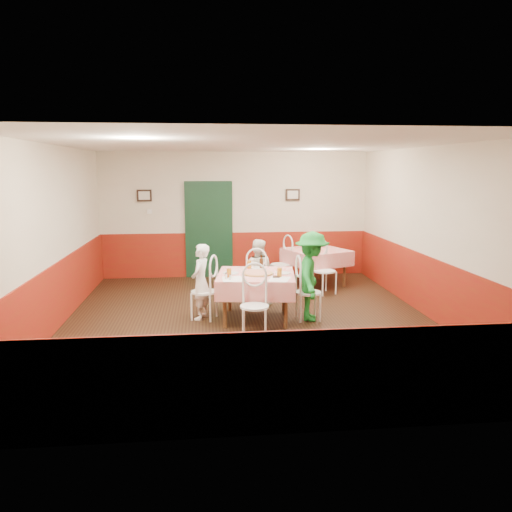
{
  "coord_description": "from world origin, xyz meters",
  "views": [
    {
      "loc": [
        -0.71,
        -7.73,
        2.44
      ],
      "look_at": [
        0.11,
        0.11,
        1.05
      ],
      "focal_mm": 35.0,
      "sensor_mm": 36.0,
      "label": 1
    }
  ],
  "objects": [
    {
      "name": "menu_left",
      "position": [
        -0.29,
        -0.26,
        0.76
      ],
      "size": [
        0.3,
        0.4,
        0.0
      ],
      "primitive_type": "cube",
      "rotation": [
        0.0,
        0.0,
        0.01
      ],
      "color": "white",
      "rests_on": "main_table"
    },
    {
      "name": "menu_right",
      "position": [
        0.43,
        -0.33,
        0.76
      ],
      "size": [
        0.42,
        0.48,
        0.0
      ],
      "primitive_type": "cube",
      "rotation": [
        0.0,
        0.0,
        -0.34
      ],
      "color": "white",
      "rests_on": "main_table"
    },
    {
      "name": "chair_far",
      "position": [
        0.22,
        0.95,
        0.45
      ],
      "size": [
        0.49,
        0.49,
        0.9
      ],
      "primitive_type": null,
      "rotation": [
        0.0,
        0.0,
        2.95
      ],
      "color": "white",
      "rests_on": "ground"
    },
    {
      "name": "wainscot_right",
      "position": [
        2.98,
        0.0,
        0.5
      ],
      "size": [
        0.03,
        7.0,
        1.0
      ],
      "primitive_type": "cube",
      "color": "maroon",
      "rests_on": "ground"
    },
    {
      "name": "shaker_c",
      "position": [
        -0.38,
        -0.19,
        0.81
      ],
      "size": [
        0.04,
        0.04,
        0.09
      ],
      "primitive_type": "cylinder",
      "rotation": [
        0.0,
        0.0,
        -0.13
      ],
      "color": "#B23319",
      "rests_on": "main_table"
    },
    {
      "name": "chair_second_a",
      "position": [
        0.88,
        2.39,
        0.45
      ],
      "size": [
        0.55,
        0.55,
        0.9
      ],
      "primitive_type": null,
      "rotation": [
        0.0,
        0.0,
        -1.17
      ],
      "color": "white",
      "rests_on": "ground"
    },
    {
      "name": "right_wall",
      "position": [
        3.0,
        0.0,
        1.4
      ],
      "size": [
        0.1,
        7.0,
        2.8
      ],
      "primitive_type": "cube",
      "color": "beige",
      "rests_on": "ground"
    },
    {
      "name": "second_table",
      "position": [
        1.63,
        2.39,
        0.38
      ],
      "size": [
        1.47,
        1.47,
        0.77
      ],
      "primitive_type": "cube",
      "rotation": [
        0.0,
        0.0,
        0.4
      ],
      "color": "red",
      "rests_on": "ground"
    },
    {
      "name": "wainscot_back",
      "position": [
        0.0,
        3.48,
        0.5
      ],
      "size": [
        6.0,
        0.03,
        1.0
      ],
      "primitive_type": "cube",
      "color": "maroon",
      "rests_on": "ground"
    },
    {
      "name": "chair_left",
      "position": [
        -0.73,
        0.22,
        0.45
      ],
      "size": [
        0.54,
        0.54,
        0.9
      ],
      "primitive_type": null,
      "rotation": [
        0.0,
        0.0,
        -1.92
      ],
      "color": "white",
      "rests_on": "ground"
    },
    {
      "name": "left_wall",
      "position": [
        -3.0,
        0.0,
        1.4
      ],
      "size": [
        0.1,
        7.0,
        2.8
      ],
      "primitive_type": "cube",
      "color": "beige",
      "rests_on": "ground"
    },
    {
      "name": "floor",
      "position": [
        0.0,
        0.0,
        0.0
      ],
      "size": [
        7.0,
        7.0,
        0.0
      ],
      "primitive_type": "plane",
      "color": "black",
      "rests_on": "ground"
    },
    {
      "name": "chair_near",
      "position": [
        0.0,
        -0.74,
        0.45
      ],
      "size": [
        0.47,
        0.47,
        0.9
      ],
      "primitive_type": null,
      "rotation": [
        0.0,
        0.0,
        -0.12
      ],
      "color": "white",
      "rests_on": "ground"
    },
    {
      "name": "pizza",
      "position": [
        0.14,
        0.07,
        0.78
      ],
      "size": [
        0.55,
        0.55,
        0.03
      ],
      "primitive_type": "cylinder",
      "rotation": [
        0.0,
        0.0,
        -0.13
      ],
      "color": "#B74723",
      "rests_on": "main_table"
    },
    {
      "name": "glass_c",
      "position": [
        0.04,
        0.54,
        0.83
      ],
      "size": [
        0.08,
        0.08,
        0.14
      ],
      "primitive_type": "cylinder",
      "rotation": [
        0.0,
        0.0,
        -0.13
      ],
      "color": "#BF7219",
      "rests_on": "main_table"
    },
    {
      "name": "glass_a",
      "position": [
        -0.33,
        -0.12,
        0.83
      ],
      "size": [
        0.08,
        0.08,
        0.14
      ],
      "primitive_type": "cylinder",
      "rotation": [
        0.0,
        0.0,
        -0.13
      ],
      "color": "#BF7219",
      "rests_on": "main_table"
    },
    {
      "name": "beer_bottle",
      "position": [
        0.24,
        0.49,
        0.87
      ],
      "size": [
        0.07,
        0.07,
        0.21
      ],
      "primitive_type": "cylinder",
      "rotation": [
        0.0,
        0.0,
        -0.13
      ],
      "color": "#381C0A",
      "rests_on": "main_table"
    },
    {
      "name": "main_table",
      "position": [
        0.11,
        0.11,
        0.38
      ],
      "size": [
        1.37,
        1.37,
        0.77
      ],
      "primitive_type": "cube",
      "rotation": [
        0.0,
        0.0,
        -0.13
      ],
      "color": "red",
      "rests_on": "ground"
    },
    {
      "name": "picture_right",
      "position": [
        1.3,
        3.45,
        1.85
      ],
      "size": [
        0.32,
        0.03,
        0.26
      ],
      "primitive_type": "cube",
      "color": "black",
      "rests_on": "back_wall"
    },
    {
      "name": "plate_far",
      "position": [
        0.2,
        0.52,
        0.77
      ],
      "size": [
        0.28,
        0.28,
        0.01
      ],
      "primitive_type": "cylinder",
      "rotation": [
        0.0,
        0.0,
        -0.13
      ],
      "color": "white",
      "rests_on": "main_table"
    },
    {
      "name": "plate_right",
      "position": [
        0.55,
        0.08,
        0.77
      ],
      "size": [
        0.28,
        0.28,
        0.01
      ],
      "primitive_type": "cylinder",
      "rotation": [
        0.0,
        0.0,
        -0.13
      ],
      "color": "white",
      "rests_on": "main_table"
    },
    {
      "name": "diner_far",
      "position": [
        0.23,
        1.0,
        0.6
      ],
      "size": [
        0.68,
        0.59,
        1.2
      ],
      "primitive_type": "imported",
      "rotation": [
        0.0,
        0.0,
        2.88
      ],
      "color": "gray",
      "rests_on": "ground"
    },
    {
      "name": "picture_left",
      "position": [
        -2.0,
        3.45,
        1.85
      ],
      "size": [
        0.32,
        0.03,
        0.26
      ],
      "primitive_type": "cube",
      "color": "black",
      "rests_on": "back_wall"
    },
    {
      "name": "door",
      "position": [
        -0.6,
        3.45,
        1.05
      ],
      "size": [
        0.96,
        0.06,
        2.1
      ],
      "primitive_type": "cube",
      "color": "black",
      "rests_on": "ground"
    },
    {
      "name": "glass_b",
      "position": [
        0.45,
        -0.17,
        0.83
      ],
      "size": [
        0.09,
        0.09,
        0.14
      ],
      "primitive_type": "cylinder",
      "rotation": [
        0.0,
        0.0,
        -0.13
      ],
      "color": "#BF7219",
      "rests_on": "main_table"
    },
    {
      "name": "wallet",
      "position": [
        0.4,
        -0.21,
        0.77
      ],
      "size": [
        0.12,
        0.1,
        0.02
      ],
      "primitive_type": "cube",
      "rotation": [
        0.0,
        0.0,
        -0.13
      ],
      "color": "black",
      "rests_on": "main_table"
    },
    {
      "name": "ceiling",
      "position": [
        0.0,
        0.0,
        2.8
      ],
      "size": [
        7.0,
        7.0,
        0.0
      ],
      "primitive_type": "plane",
      "color": "white",
      "rests_on": "back_wall"
    },
    {
      "name": "chair_right",
      "position": [
        0.96,
        -0.01,
        0.45
      ],
      "size": [
        0.43,
        0.43,
        0.9
      ],
      "primitive_type": null,
      "rotation": [
        0.0,
        0.0,
        1.6
      ],
      "color": "white",
      "rests_on": "ground"
    },
    {
      "name": "back_wall",
      "position": [
        0.0,
        3.5,
        1.4
      ],
      "size": [
        6.0,
        0.1,
        2.8
      ],
      "primitive_type": "cube",
      "color": "beige",
      "rests_on": "ground"
    },
    {
      "name": "plate_left",
      "position": [
        -0.29,
        0.15,
        0.77
      ],
      "size": [
        0.28,
        0.28,
        0.01
      ],
      "primitive_type": "cylinder",
      "rotation": [
        0.0,
        0.0,
        -0.13
      ],
      "color": "white",
      "rests_on": "main_table"
    },
    {
      "name": "wainscot_left",
      "position": [
        -2.98,
        0.0,
        0.5
      ],
      "size": [
        0.03,
        7.0,
        1.0
      ],
      "primitive_type": "cube",
      "color": "maroon",
      "rests_on": "ground"
    },
    {
      "name": "front_wall",
      "position": [
        0.0,
        -3.5,
        1.4
      ],
      "size": [
        6.0,
        0.1,
        2.8
      ],
      "primitive_type": "cube",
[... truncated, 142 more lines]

